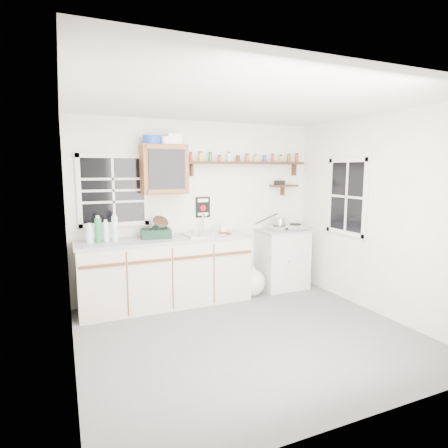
# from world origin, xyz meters

# --- Properties ---
(room) EXTENTS (3.64, 3.24, 2.54)m
(room) POSITION_xyz_m (0.00, 0.00, 1.25)
(room) COLOR #5A5A5D
(room) RESTS_ON ground
(main_cabinet) EXTENTS (2.31, 0.63, 0.92)m
(main_cabinet) POSITION_xyz_m (-0.58, 1.30, 0.46)
(main_cabinet) COLOR beige
(main_cabinet) RESTS_ON floor
(right_cabinet) EXTENTS (0.73, 0.57, 0.91)m
(right_cabinet) POSITION_xyz_m (1.25, 1.32, 0.46)
(right_cabinet) COLOR silver
(right_cabinet) RESTS_ON floor
(sink) EXTENTS (0.52, 0.44, 0.29)m
(sink) POSITION_xyz_m (-0.05, 1.30, 0.93)
(sink) COLOR #ADAEB2
(sink) RESTS_ON main_cabinet
(upper_cabinet) EXTENTS (0.60, 0.32, 0.65)m
(upper_cabinet) POSITION_xyz_m (-0.55, 1.44, 1.82)
(upper_cabinet) COLOR brown
(upper_cabinet) RESTS_ON wall_back
(upper_cabinet_clutter) EXTENTS (0.50, 0.24, 0.14)m
(upper_cabinet_clutter) POSITION_xyz_m (-0.58, 1.44, 2.21)
(upper_cabinet_clutter) COLOR #193BA4
(upper_cabinet_clutter) RESTS_ON upper_cabinet
(spice_shelf) EXTENTS (1.91, 0.18, 0.35)m
(spice_shelf) POSITION_xyz_m (0.72, 1.51, 1.93)
(spice_shelf) COLOR black
(spice_shelf) RESTS_ON wall_back
(secondary_shelf) EXTENTS (0.45, 0.16, 0.24)m
(secondary_shelf) POSITION_xyz_m (1.36, 1.52, 1.58)
(secondary_shelf) COLOR black
(secondary_shelf) RESTS_ON wall_back
(warning_sign) EXTENTS (0.22, 0.02, 0.30)m
(warning_sign) POSITION_xyz_m (0.05, 1.59, 1.28)
(warning_sign) COLOR black
(warning_sign) RESTS_ON wall_back
(window_back) EXTENTS (0.93, 0.03, 0.98)m
(window_back) POSITION_xyz_m (-1.20, 1.59, 1.55)
(window_back) COLOR black
(window_back) RESTS_ON wall_back
(window_right) EXTENTS (0.03, 0.78, 1.08)m
(window_right) POSITION_xyz_m (1.79, 0.55, 1.45)
(window_right) COLOR black
(window_right) RESTS_ON wall_back
(water_bottles) EXTENTS (0.39, 0.10, 0.35)m
(water_bottles) POSITION_xyz_m (-1.39, 1.33, 1.06)
(water_bottles) COLOR silver
(water_bottles) RESTS_ON main_cabinet
(dish_rack) EXTENTS (0.42, 0.34, 0.29)m
(dish_rack) POSITION_xyz_m (-0.68, 1.37, 1.01)
(dish_rack) COLOR black
(dish_rack) RESTS_ON main_cabinet
(soap_bottle) EXTENTS (0.08, 0.08, 0.17)m
(soap_bottle) POSITION_xyz_m (0.27, 1.36, 1.00)
(soap_bottle) COLOR white
(soap_bottle) RESTS_ON main_cabinet
(rag) EXTENTS (0.17, 0.15, 0.02)m
(rag) POSITION_xyz_m (0.24, 1.25, 0.93)
(rag) COLOR maroon
(rag) RESTS_ON main_cabinet
(hotplate) EXTENTS (0.61, 0.37, 0.08)m
(hotplate) POSITION_xyz_m (1.32, 1.31, 0.95)
(hotplate) COLOR #ADAEB2
(hotplate) RESTS_ON right_cabinet
(saucepan) EXTENTS (0.43, 0.24, 0.19)m
(saucepan) POSITION_xyz_m (1.17, 1.31, 1.04)
(saucepan) COLOR #ADAEB2
(saucepan) RESTS_ON hotplate
(trash_bag) EXTENTS (0.40, 0.36, 0.46)m
(trash_bag) POSITION_xyz_m (0.65, 1.16, 0.20)
(trash_bag) COLOR silver
(trash_bag) RESTS_ON floor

